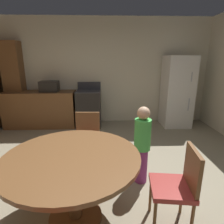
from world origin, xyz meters
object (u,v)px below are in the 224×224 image
object	(u,v)px
refrigerator	(177,92)
person_child	(142,144)
oven_range	(89,108)
chair_east	(179,183)
chair_north	(87,137)
microwave	(49,86)
dining_table	(73,168)

from	to	relation	value
refrigerator	person_child	distance (m)	2.69
oven_range	chair_east	xyz separation A→B (m)	(1.13, -3.12, 0.03)
oven_range	chair_north	world-z (taller)	oven_range
microwave	person_child	distance (m)	3.05
chair_east	microwave	bearing A→B (deg)	-49.18
oven_range	chair_east	bearing A→B (deg)	-70.06
refrigerator	person_child	xyz separation A→B (m)	(-1.32, -2.32, -0.30)
oven_range	microwave	size ratio (longest dim) A/B	2.50
chair_north	person_child	bearing A→B (deg)	63.10
microwave	chair_east	size ratio (longest dim) A/B	0.51
dining_table	microwave	bearing A→B (deg)	109.24
dining_table	person_child	size ratio (longest dim) A/B	1.25
refrigerator	microwave	world-z (taller)	refrigerator
dining_table	chair_north	size ratio (longest dim) A/B	1.56
chair_east	person_child	distance (m)	0.78
refrigerator	chair_east	bearing A→B (deg)	-109.82
chair_east	chair_north	size ratio (longest dim) A/B	1.00
dining_table	chair_north	xyz separation A→B (m)	(0.05, 1.05, -0.11)
microwave	dining_table	world-z (taller)	microwave
chair_north	refrigerator	bearing A→B (deg)	134.32
oven_range	refrigerator	world-z (taller)	refrigerator
microwave	dining_table	bearing A→B (deg)	-70.76
chair_east	person_child	size ratio (longest dim) A/B	0.80
oven_range	chair_north	xyz separation A→B (m)	(0.13, -1.94, 0.03)
oven_range	refrigerator	xyz separation A→B (m)	(2.23, -0.05, 0.41)
oven_range	microwave	world-z (taller)	microwave
chair_north	dining_table	bearing A→B (deg)	0.00
chair_east	oven_range	bearing A→B (deg)	-63.09
refrigerator	chair_east	world-z (taller)	refrigerator
refrigerator	chair_east	size ratio (longest dim) A/B	2.02
microwave	chair_east	bearing A→B (deg)	-56.15
dining_table	chair_east	bearing A→B (deg)	-6.98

